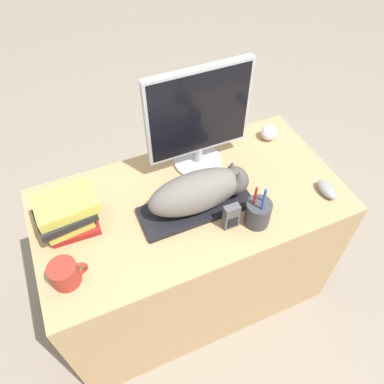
{
  "coord_description": "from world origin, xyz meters",
  "views": [
    {
      "loc": [
        -0.38,
        -0.55,
        1.9
      ],
      "look_at": [
        0.0,
        0.31,
        0.81
      ],
      "focal_mm": 35.0,
      "sensor_mm": 36.0,
      "label": 1
    }
  ],
  "objects_px": {
    "computer_mouse": "(327,189)",
    "coffee_mug": "(65,274)",
    "cat": "(202,190)",
    "monitor": "(199,118)",
    "baseball": "(269,133)",
    "phone": "(231,217)",
    "keyboard": "(196,207)",
    "book_stack": "(67,214)",
    "pen_cup": "(258,213)"
  },
  "relations": [
    {
      "from": "computer_mouse",
      "to": "coffee_mug",
      "type": "height_order",
      "value": "coffee_mug"
    },
    {
      "from": "cat",
      "to": "monitor",
      "type": "relative_size",
      "value": 0.88
    },
    {
      "from": "coffee_mug",
      "to": "baseball",
      "type": "height_order",
      "value": "coffee_mug"
    },
    {
      "from": "phone",
      "to": "keyboard",
      "type": "bearing_deg",
      "value": 124.71
    },
    {
      "from": "computer_mouse",
      "to": "phone",
      "type": "height_order",
      "value": "phone"
    },
    {
      "from": "cat",
      "to": "phone",
      "type": "bearing_deg",
      "value": -63.32
    },
    {
      "from": "coffee_mug",
      "to": "book_stack",
      "type": "relative_size",
      "value": 0.54
    },
    {
      "from": "baseball",
      "to": "coffee_mug",
      "type": "bearing_deg",
      "value": -160.4
    },
    {
      "from": "coffee_mug",
      "to": "book_stack",
      "type": "bearing_deg",
      "value": 75.19
    },
    {
      "from": "keyboard",
      "to": "pen_cup",
      "type": "bearing_deg",
      "value": -38.65
    },
    {
      "from": "keyboard",
      "to": "coffee_mug",
      "type": "relative_size",
      "value": 3.47
    },
    {
      "from": "baseball",
      "to": "phone",
      "type": "bearing_deg",
      "value": -136.41
    },
    {
      "from": "keyboard",
      "to": "pen_cup",
      "type": "height_order",
      "value": "pen_cup"
    },
    {
      "from": "coffee_mug",
      "to": "monitor",
      "type": "bearing_deg",
      "value": 28.12
    },
    {
      "from": "cat",
      "to": "book_stack",
      "type": "height_order",
      "value": "cat"
    },
    {
      "from": "keyboard",
      "to": "phone",
      "type": "relative_size",
      "value": 3.95
    },
    {
      "from": "coffee_mug",
      "to": "phone",
      "type": "xyz_separation_m",
      "value": [
        0.61,
        -0.02,
        0.01
      ]
    },
    {
      "from": "baseball",
      "to": "monitor",
      "type": "bearing_deg",
      "value": -177.37
    },
    {
      "from": "keyboard",
      "to": "cat",
      "type": "bearing_deg",
      "value": -0.0
    },
    {
      "from": "keyboard",
      "to": "book_stack",
      "type": "xyz_separation_m",
      "value": [
        -0.46,
        0.11,
        0.06
      ]
    },
    {
      "from": "coffee_mug",
      "to": "book_stack",
      "type": "distance_m",
      "value": 0.23
    },
    {
      "from": "keyboard",
      "to": "baseball",
      "type": "distance_m",
      "value": 0.54
    },
    {
      "from": "pen_cup",
      "to": "computer_mouse",
      "type": "bearing_deg",
      "value": 2.52
    },
    {
      "from": "keyboard",
      "to": "computer_mouse",
      "type": "distance_m",
      "value": 0.53
    },
    {
      "from": "book_stack",
      "to": "keyboard",
      "type": "bearing_deg",
      "value": -13.61
    },
    {
      "from": "pen_cup",
      "to": "book_stack",
      "type": "xyz_separation_m",
      "value": [
        -0.65,
        0.26,
        0.02
      ]
    },
    {
      "from": "computer_mouse",
      "to": "coffee_mug",
      "type": "bearing_deg",
      "value": 178.58
    },
    {
      "from": "keyboard",
      "to": "baseball",
      "type": "height_order",
      "value": "baseball"
    },
    {
      "from": "monitor",
      "to": "baseball",
      "type": "xyz_separation_m",
      "value": [
        0.36,
        0.02,
        -0.21
      ]
    },
    {
      "from": "computer_mouse",
      "to": "book_stack",
      "type": "xyz_separation_m",
      "value": [
        -0.98,
        0.24,
        0.05
      ]
    },
    {
      "from": "monitor",
      "to": "keyboard",
      "type": "bearing_deg",
      "value": -115.82
    },
    {
      "from": "keyboard",
      "to": "computer_mouse",
      "type": "relative_size",
      "value": 4.11
    },
    {
      "from": "pen_cup",
      "to": "phone",
      "type": "relative_size",
      "value": 1.87
    },
    {
      "from": "book_stack",
      "to": "pen_cup",
      "type": "bearing_deg",
      "value": -21.85
    },
    {
      "from": "pen_cup",
      "to": "baseball",
      "type": "xyz_separation_m",
      "value": [
        0.29,
        0.39,
        -0.02
      ]
    },
    {
      "from": "cat",
      "to": "computer_mouse",
      "type": "bearing_deg",
      "value": -15.07
    },
    {
      "from": "coffee_mug",
      "to": "baseball",
      "type": "xyz_separation_m",
      "value": [
        0.99,
        0.35,
        -0.01
      ]
    },
    {
      "from": "monitor",
      "to": "pen_cup",
      "type": "relative_size",
      "value": 2.2
    },
    {
      "from": "book_stack",
      "to": "cat",
      "type": "bearing_deg",
      "value": -12.98
    },
    {
      "from": "keyboard",
      "to": "monitor",
      "type": "height_order",
      "value": "monitor"
    },
    {
      "from": "monitor",
      "to": "coffee_mug",
      "type": "xyz_separation_m",
      "value": [
        -0.63,
        -0.34,
        -0.2
      ]
    },
    {
      "from": "coffee_mug",
      "to": "book_stack",
      "type": "height_order",
      "value": "book_stack"
    },
    {
      "from": "cat",
      "to": "phone",
      "type": "xyz_separation_m",
      "value": [
        0.06,
        -0.12,
        -0.05
      ]
    },
    {
      "from": "pen_cup",
      "to": "baseball",
      "type": "bearing_deg",
      "value": 53.63
    },
    {
      "from": "keyboard",
      "to": "baseball",
      "type": "bearing_deg",
      "value": 27.51
    },
    {
      "from": "coffee_mug",
      "to": "cat",
      "type": "bearing_deg",
      "value": 11.14
    },
    {
      "from": "baseball",
      "to": "computer_mouse",
      "type": "bearing_deg",
      "value": -83.78
    },
    {
      "from": "keyboard",
      "to": "book_stack",
      "type": "distance_m",
      "value": 0.48
    },
    {
      "from": "pen_cup",
      "to": "baseball",
      "type": "distance_m",
      "value": 0.49
    },
    {
      "from": "computer_mouse",
      "to": "baseball",
      "type": "bearing_deg",
      "value": 96.22
    }
  ]
}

